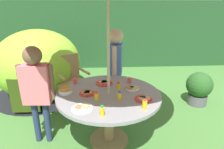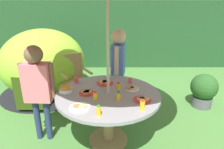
% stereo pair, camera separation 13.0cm
% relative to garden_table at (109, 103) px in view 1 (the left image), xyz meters
% --- Properties ---
extents(ground_plane, '(10.00, 10.00, 0.02)m').
position_rel_garden_table_xyz_m(ground_plane, '(0.00, 0.00, -0.60)').
color(ground_plane, '#477A38').
extents(hedge_backdrop, '(9.00, 0.70, 1.92)m').
position_rel_garden_table_xyz_m(hedge_backdrop, '(0.00, 3.67, 0.37)').
color(hedge_backdrop, '#234C28').
rests_on(hedge_backdrop, ground_plane).
extents(garden_table, '(1.34, 1.34, 0.73)m').
position_rel_garden_table_xyz_m(garden_table, '(0.00, 0.00, 0.00)').
color(garden_table, '#93704C').
rests_on(garden_table, ground_plane).
extents(wooden_chair, '(0.67, 0.66, 0.96)m').
position_rel_garden_table_xyz_m(wooden_chair, '(-0.66, 1.03, -0.04)').
color(wooden_chair, tan).
rests_on(wooden_chair, ground_plane).
extents(dome_tent, '(1.92, 1.92, 1.35)m').
position_rel_garden_table_xyz_m(dome_tent, '(-1.38, 1.64, 0.08)').
color(dome_tent, '#8CC633').
rests_on(dome_tent, ground_plane).
extents(potted_plant, '(0.48, 0.48, 0.64)m').
position_rel_garden_table_xyz_m(potted_plant, '(1.74, 0.96, -0.25)').
color(potted_plant, '#595960').
rests_on(potted_plant, ground_plane).
extents(child_in_blue_shirt, '(0.27, 0.48, 1.44)m').
position_rel_garden_table_xyz_m(child_in_blue_shirt, '(0.16, 0.90, 0.33)').
color(child_in_blue_shirt, '#3F3F47').
rests_on(child_in_blue_shirt, ground_plane).
extents(child_in_pink_shirt, '(0.46, 0.23, 1.35)m').
position_rel_garden_table_xyz_m(child_in_pink_shirt, '(-0.91, 0.05, 0.27)').
color(child_in_pink_shirt, navy).
rests_on(child_in_pink_shirt, ground_plane).
extents(snack_bowl, '(0.18, 0.18, 0.09)m').
position_rel_garden_table_xyz_m(snack_bowl, '(-0.56, 0.05, 0.18)').
color(snack_bowl, white).
rests_on(snack_bowl, garden_table).
extents(plate_far_left, '(0.24, 0.24, 0.03)m').
position_rel_garden_table_xyz_m(plate_far_left, '(-0.31, -0.38, 0.15)').
color(plate_far_left, white).
rests_on(plate_far_left, garden_table).
extents(plate_mid_right, '(0.19, 0.18, 0.03)m').
position_rel_garden_table_xyz_m(plate_mid_right, '(0.33, 0.12, 0.15)').
color(plate_mid_right, white).
rests_on(plate_mid_right, garden_table).
extents(plate_center_front, '(0.24, 0.24, 0.03)m').
position_rel_garden_table_xyz_m(plate_center_front, '(-0.05, 0.33, 0.15)').
color(plate_center_front, red).
rests_on(plate_center_front, garden_table).
extents(plate_far_right, '(0.20, 0.20, 0.03)m').
position_rel_garden_table_xyz_m(plate_far_right, '(-0.28, -0.00, 0.15)').
color(plate_far_right, red).
rests_on(plate_far_right, garden_table).
extents(plate_mid_left, '(0.21, 0.21, 0.03)m').
position_rel_garden_table_xyz_m(plate_mid_left, '(0.41, -0.19, 0.15)').
color(plate_mid_left, red).
rests_on(plate_mid_left, garden_table).
extents(juice_bottle_near_left, '(0.05, 0.05, 0.12)m').
position_rel_garden_table_xyz_m(juice_bottle_near_left, '(0.38, -0.41, 0.19)').
color(juice_bottle_near_left, yellow).
rests_on(juice_bottle_near_left, garden_table).
extents(juice_bottle_near_right, '(0.05, 0.05, 0.10)m').
position_rel_garden_table_xyz_m(juice_bottle_near_right, '(0.13, -0.17, 0.19)').
color(juice_bottle_near_right, yellow).
rests_on(juice_bottle_near_right, garden_table).
extents(juice_bottle_center_back, '(0.05, 0.05, 0.10)m').
position_rel_garden_table_xyz_m(juice_bottle_center_back, '(0.14, 0.12, 0.19)').
color(juice_bottle_center_back, yellow).
rests_on(juice_bottle_center_back, garden_table).
extents(juice_bottle_front_edge, '(0.05, 0.05, 0.12)m').
position_rel_garden_table_xyz_m(juice_bottle_front_edge, '(-0.09, -0.52, 0.19)').
color(juice_bottle_front_edge, yellow).
rests_on(juice_bottle_front_edge, garden_table).
extents(juice_bottle_back_edge, '(0.05, 0.05, 0.11)m').
position_rel_garden_table_xyz_m(juice_bottle_back_edge, '(-0.15, -0.17, 0.19)').
color(juice_bottle_back_edge, yellow).
rests_on(juice_bottle_back_edge, garden_table).
extents(cup_near, '(0.06, 0.06, 0.07)m').
position_rel_garden_table_xyz_m(cup_near, '(0.32, 0.36, 0.17)').
color(cup_near, '#E04C47').
rests_on(cup_near, garden_table).
extents(cup_far, '(0.06, 0.06, 0.07)m').
position_rel_garden_table_xyz_m(cup_far, '(-0.47, 0.36, 0.18)').
color(cup_far, '#E04C47').
rests_on(cup_far, garden_table).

